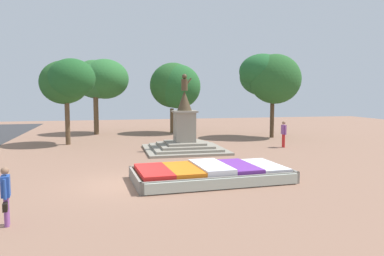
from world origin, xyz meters
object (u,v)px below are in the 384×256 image
Objects in this scene: pedestrian_near_planter at (284,132)px; statue_monument at (185,137)px; flower_planter at (211,174)px; pedestrian_with_handbag at (6,193)px.

statue_monument is at bearing 179.41° from pedestrian_near_planter.
flower_planter is at bearing -93.81° from statue_monument.
pedestrian_near_planter is (14.28, 12.01, 0.10)m from pedestrian_with_handbag.
flower_planter is 1.35× the size of statue_monument.
statue_monument is (0.54, 8.17, 0.55)m from flower_planter.
pedestrian_with_handbag is (-6.96, -3.91, 0.64)m from flower_planter.
flower_planter is 8.21m from statue_monument.
flower_planter is 10.94m from pedestrian_near_planter.
pedestrian_with_handbag is (-7.50, -12.08, 0.09)m from statue_monument.
pedestrian_near_planter is (6.78, -0.07, 0.18)m from statue_monument.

